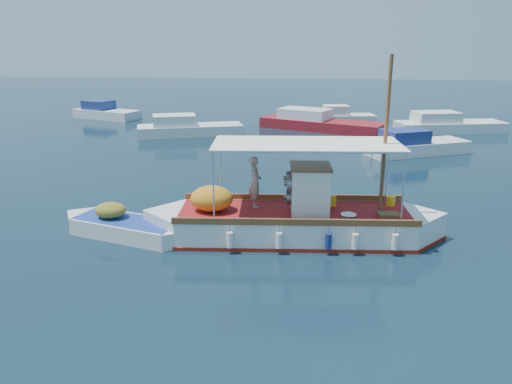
# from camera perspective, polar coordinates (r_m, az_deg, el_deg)

# --- Properties ---
(ground) EXTENTS (160.00, 160.00, 0.00)m
(ground) POSITION_cam_1_polar(r_m,az_deg,el_deg) (18.21, 3.72, -5.32)
(ground) COLOR black
(ground) RESTS_ON ground
(fishing_caique) EXTENTS (10.94, 3.52, 6.69)m
(fishing_caique) POSITION_cam_1_polar(r_m,az_deg,el_deg) (18.14, 4.11, -3.42)
(fishing_caique) COLOR white
(fishing_caique) RESTS_ON ground
(dinghy) EXTENTS (5.33, 2.70, 1.36)m
(dinghy) POSITION_cam_1_polar(r_m,az_deg,el_deg) (18.95, -14.63, -4.03)
(dinghy) COLOR white
(dinghy) RESTS_ON ground
(bg_boat_nw) EXTENTS (8.13, 4.58, 1.80)m
(bg_boat_nw) POSITION_cam_1_polar(r_m,az_deg,el_deg) (38.22, -7.90, 7.13)
(bg_boat_nw) COLOR silver
(bg_boat_nw) RESTS_ON ground
(bg_boat_n) EXTENTS (10.23, 6.67, 1.80)m
(bg_boat_n) POSITION_cam_1_polar(r_m,az_deg,el_deg) (40.87, 7.10, 7.79)
(bg_boat_n) COLOR maroon
(bg_boat_n) RESTS_ON ground
(bg_boat_ne) EXTENTS (6.93, 4.73, 1.80)m
(bg_boat_ne) POSITION_cam_1_polar(r_m,az_deg,el_deg) (33.09, 17.64, 4.98)
(bg_boat_ne) COLOR silver
(bg_boat_ne) RESTS_ON ground
(bg_boat_e) EXTENTS (8.71, 4.30, 1.80)m
(bg_boat_e) POSITION_cam_1_polar(r_m,az_deg,el_deg) (42.18, 21.00, 7.09)
(bg_boat_e) COLOR silver
(bg_boat_e) RESTS_ON ground
(bg_boat_far_w) EXTENTS (6.69, 4.44, 1.80)m
(bg_boat_far_w) POSITION_cam_1_polar(r_m,az_deg,el_deg) (48.65, -16.85, 8.65)
(bg_boat_far_w) COLOR silver
(bg_boat_far_w) RESTS_ON ground
(bg_boat_far_n) EXTENTS (5.36, 2.88, 1.80)m
(bg_boat_far_n) POSITION_cam_1_polar(r_m,az_deg,el_deg) (43.95, 9.88, 8.30)
(bg_boat_far_n) COLOR silver
(bg_boat_far_n) RESTS_ON ground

